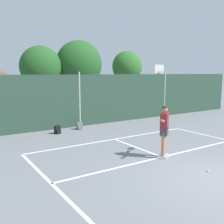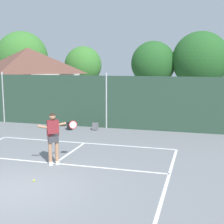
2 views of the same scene
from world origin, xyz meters
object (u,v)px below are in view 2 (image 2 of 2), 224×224
(tennis_ball, at_px, (34,181))
(backpack_grey, at_px, (95,127))
(tennis_player, at_px, (53,134))
(backpack_black, at_px, (70,126))

(tennis_ball, height_order, backpack_grey, backpack_grey)
(tennis_player, relative_size, backpack_black, 4.01)
(tennis_player, relative_size, backpack_grey, 4.01)
(backpack_black, bearing_deg, tennis_ball, -75.14)
(backpack_black, bearing_deg, tennis_player, -72.30)
(tennis_ball, bearing_deg, backpack_black, 104.86)
(tennis_ball, distance_m, backpack_black, 7.51)
(backpack_black, bearing_deg, backpack_grey, 12.67)
(tennis_ball, distance_m, backpack_grey, 7.59)
(backpack_black, xyz_separation_m, backpack_grey, (1.35, 0.30, 0.00))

